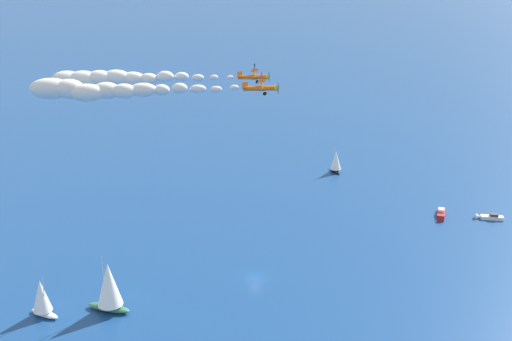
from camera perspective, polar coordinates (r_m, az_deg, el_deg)
ground_plane at (r=141.37m, az=-0.05°, el=-9.71°), size 2000.00×2000.00×0.00m
motorboat_near_centre at (r=181.94m, az=20.24°, el=-3.96°), size 6.47×6.44×2.11m
sailboat_far_port at (r=207.43m, az=7.22°, el=0.84°), size 4.23×6.65×8.27m
motorboat_inshore at (r=179.52m, az=16.37°, el=-3.84°), size 7.19×6.23×2.21m
sailboat_offshore at (r=133.09m, az=-18.81°, el=-10.82°), size 5.10×6.92×8.79m
sailboat_ahead at (r=130.32m, az=-13.15°, el=-10.21°), size 7.65×8.86×11.86m
biplane_lead at (r=134.01m, az=-0.12°, el=8.51°), size 7.04×7.00×3.79m
wingwalker_lead at (r=134.19m, az=-0.13°, el=9.43°), size 0.84×1.30×1.52m
smoke_trail_lead at (r=135.97m, az=-13.64°, el=8.05°), size 33.83×23.19×5.21m
biplane_wingman at (r=118.69m, az=0.54°, el=7.51°), size 7.04×7.00×3.79m
wingwalker_wingman at (r=118.83m, az=0.53°, el=8.57°), size 0.58×0.85×1.78m
smoke_trail_wingman at (r=120.92m, az=-14.62°, el=7.07°), size 34.57×23.19×5.18m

